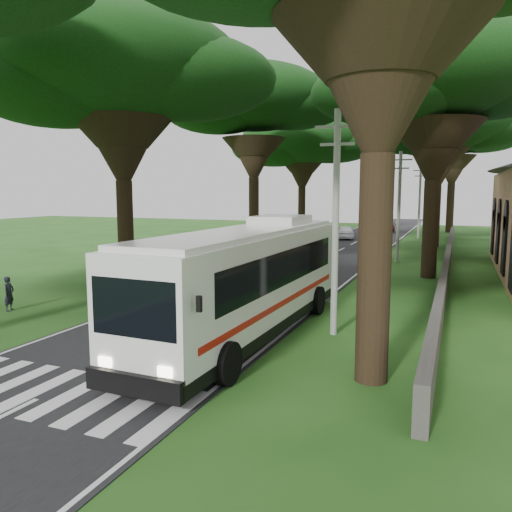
% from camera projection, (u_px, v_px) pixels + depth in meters
% --- Properties ---
extents(ground, '(140.00, 140.00, 0.00)m').
position_uv_depth(ground, '(103.00, 368.00, 14.72)').
color(ground, '#1C4413').
rests_on(ground, ground).
extents(road, '(8.00, 120.00, 0.04)m').
position_uv_depth(road, '(320.00, 260.00, 37.69)').
color(road, black).
rests_on(road, ground).
extents(crosswalk, '(8.00, 3.00, 0.01)m').
position_uv_depth(crosswalk, '(52.00, 393.00, 12.89)').
color(crosswalk, silver).
rests_on(crosswalk, ground).
extents(property_wall, '(0.35, 50.00, 1.20)m').
position_uv_depth(property_wall, '(448.00, 260.00, 33.34)').
color(property_wall, '#383533').
rests_on(property_wall, ground).
extents(pole_near, '(1.60, 0.24, 8.00)m').
position_uv_depth(pole_near, '(336.00, 220.00, 17.64)').
color(pole_near, gray).
rests_on(pole_near, ground).
extents(pole_mid, '(1.60, 0.24, 8.00)m').
position_uv_depth(pole_mid, '(399.00, 205.00, 36.02)').
color(pole_mid, gray).
rests_on(pole_mid, ground).
extents(pole_far, '(1.60, 0.24, 8.00)m').
position_uv_depth(pole_far, '(420.00, 200.00, 54.39)').
color(pole_far, gray).
rests_on(pole_far, ground).
extents(tree_l_mida, '(13.80, 13.80, 14.73)m').
position_uv_depth(tree_l_mida, '(120.00, 72.00, 27.22)').
color(tree_l_mida, black).
rests_on(tree_l_mida, ground).
extents(tree_l_midb, '(13.37, 13.37, 16.05)m').
position_uv_depth(tree_l_midb, '(254.00, 100.00, 43.40)').
color(tree_l_midb, black).
rests_on(tree_l_midb, ground).
extents(tree_l_far, '(14.79, 14.79, 14.57)m').
position_uv_depth(tree_l_far, '(302.00, 140.00, 60.53)').
color(tree_l_far, black).
rests_on(tree_l_far, ground).
extents(tree_r_mida, '(12.53, 12.53, 14.54)m').
position_uv_depth(tree_r_mida, '(437.00, 77.00, 28.60)').
color(tree_r_mida, black).
rests_on(tree_r_mida, ground).
extents(tree_r_midb, '(13.64, 13.64, 14.58)m').
position_uv_depth(tree_r_midb, '(439.00, 121.00, 45.34)').
color(tree_r_midb, black).
rests_on(tree_r_midb, ground).
extents(tree_r_far, '(14.21, 14.21, 15.70)m').
position_uv_depth(tree_r_far, '(454.00, 131.00, 61.38)').
color(tree_r_far, black).
rests_on(tree_r_far, ground).
extents(coach_bus, '(3.33, 13.14, 3.86)m').
position_uv_depth(coach_bus, '(248.00, 279.00, 17.73)').
color(coach_bus, white).
rests_on(coach_bus, ground).
extents(distant_car_a, '(2.88, 4.72, 1.50)m').
position_uv_depth(distant_car_a, '(345.00, 232.00, 53.86)').
color(distant_car_a, silver).
rests_on(distant_car_a, road).
extents(distant_car_c, '(3.12, 5.08, 1.37)m').
position_uv_depth(distant_car_c, '(385.00, 226.00, 64.46)').
color(distant_car_c, maroon).
rests_on(distant_car_c, road).
extents(pedestrian, '(0.47, 0.61, 1.51)m').
position_uv_depth(pedestrian, '(9.00, 294.00, 21.66)').
color(pedestrian, black).
rests_on(pedestrian, ground).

